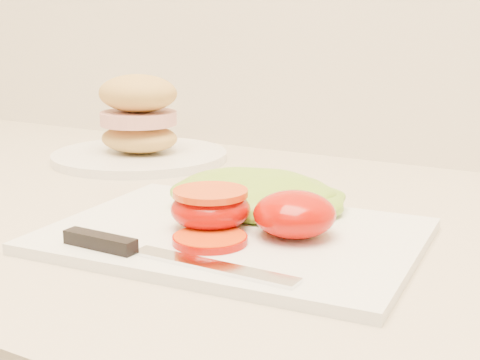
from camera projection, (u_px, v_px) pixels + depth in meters
The scene contains 8 objects.
cutting_board at pixel (234, 236), 0.61m from camera, with size 0.33×0.24×0.01m, color white.
tomato_half_dome at pixel (295, 214), 0.59m from camera, with size 0.07×0.07×0.04m, color #BB0101.
tomato_half_cut at pixel (211, 207), 0.61m from camera, with size 0.07×0.07×0.04m.
tomato_slice_0 at pixel (210, 239), 0.57m from camera, with size 0.06×0.06×0.01m, color #D54B0B.
lettuce_leaf_0 at pixel (252, 195), 0.67m from camera, with size 0.17×0.11×0.03m, color #8AB530.
lettuce_leaf_1 at pixel (291, 201), 0.66m from camera, with size 0.11×0.08×0.03m, color #8AB530.
knife at pixel (142, 251), 0.54m from camera, with size 0.21×0.03×0.01m.
sandwich_plate at pixel (139, 130), 0.94m from camera, with size 0.25×0.25×0.12m.
Camera 1 is at (-0.21, 1.10, 1.13)m, focal length 50.00 mm.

